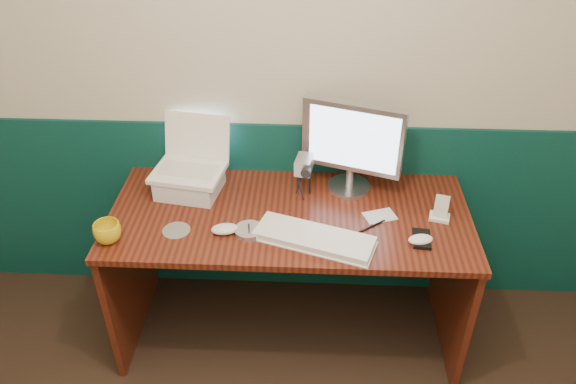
# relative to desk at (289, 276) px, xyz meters

# --- Properties ---
(back_wall) EXTENTS (3.50, 0.04, 2.50)m
(back_wall) POSITION_rel_desk_xyz_m (0.02, 0.37, 0.88)
(back_wall) COLOR beige
(back_wall) RESTS_ON ground
(wainscot) EXTENTS (3.48, 0.02, 1.00)m
(wainscot) POSITION_rel_desk_xyz_m (0.02, 0.36, 0.12)
(wainscot) COLOR #073529
(wainscot) RESTS_ON ground
(desk) EXTENTS (1.60, 0.70, 0.75)m
(desk) POSITION_rel_desk_xyz_m (0.00, 0.00, 0.00)
(desk) COLOR #3D120B
(desk) RESTS_ON ground
(laptop_riser) EXTENTS (0.31, 0.27, 0.09)m
(laptop_riser) POSITION_rel_desk_xyz_m (-0.47, 0.15, 0.42)
(laptop_riser) COLOR silver
(laptop_riser) RESTS_ON desk
(laptop) EXTENTS (0.35, 0.29, 0.26)m
(laptop) POSITION_rel_desk_xyz_m (-0.47, 0.15, 0.60)
(laptop) COLOR white
(laptop) RESTS_ON laptop_riser
(monitor) EXTENTS (0.48, 0.27, 0.46)m
(monitor) POSITION_rel_desk_xyz_m (0.27, 0.21, 0.60)
(monitor) COLOR #B0B1B5
(monitor) RESTS_ON desk
(keyboard) EXTENTS (0.52, 0.31, 0.03)m
(keyboard) POSITION_rel_desk_xyz_m (0.11, -0.19, 0.39)
(keyboard) COLOR white
(keyboard) RESTS_ON desk
(mouse_right) EXTENTS (0.12, 0.08, 0.03)m
(mouse_right) POSITION_rel_desk_xyz_m (0.55, -0.17, 0.39)
(mouse_right) COLOR white
(mouse_right) RESTS_ON desk
(mouse_left) EXTENTS (0.13, 0.09, 0.04)m
(mouse_left) POSITION_rel_desk_xyz_m (-0.27, -0.15, 0.39)
(mouse_left) COLOR silver
(mouse_left) RESTS_ON desk
(mug) EXTENTS (0.12, 0.12, 0.09)m
(mug) POSITION_rel_desk_xyz_m (-0.74, -0.22, 0.42)
(mug) COLOR gold
(mug) RESTS_ON desk
(camcorder) EXTENTS (0.11, 0.14, 0.20)m
(camcorder) POSITION_rel_desk_xyz_m (0.06, 0.14, 0.47)
(camcorder) COLOR #B1B0B5
(camcorder) RESTS_ON desk
(cd_spindle) EXTENTS (0.12, 0.12, 0.03)m
(cd_spindle) POSITION_rel_desk_xyz_m (-0.16, -0.15, 0.39)
(cd_spindle) COLOR silver
(cd_spindle) RESTS_ON desk
(cd_loose_a) EXTENTS (0.12, 0.12, 0.00)m
(cd_loose_a) POSITION_rel_desk_xyz_m (-0.48, -0.14, 0.38)
(cd_loose_a) COLOR #ADB2BD
(cd_loose_a) RESTS_ON desk
(pen) EXTENTS (0.12, 0.10, 0.01)m
(pen) POSITION_rel_desk_xyz_m (0.36, -0.08, 0.38)
(pen) COLOR black
(pen) RESTS_ON desk
(papers) EXTENTS (0.16, 0.13, 0.00)m
(papers) POSITION_rel_desk_xyz_m (0.40, -0.00, 0.38)
(papers) COLOR silver
(papers) RESTS_ON desk
(dock) EXTENTS (0.10, 0.08, 0.02)m
(dock) POSITION_rel_desk_xyz_m (0.66, -0.01, 0.38)
(dock) COLOR white
(dock) RESTS_ON desk
(music_player) EXTENTS (0.06, 0.04, 0.10)m
(music_player) POSITION_rel_desk_xyz_m (0.66, -0.01, 0.44)
(music_player) COLOR white
(music_player) RESTS_ON dock
(pda) EXTENTS (0.09, 0.13, 0.01)m
(pda) POSITION_rel_desk_xyz_m (0.56, -0.16, 0.38)
(pda) COLOR black
(pda) RESTS_ON desk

